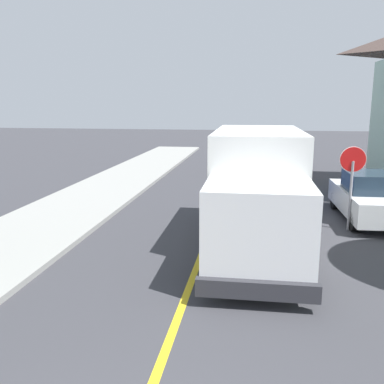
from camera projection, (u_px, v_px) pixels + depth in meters
name	position (u px, v px, depth m)	size (l,w,h in m)	color
centre_line_yellow	(209.00, 234.00, 12.90)	(0.16, 56.00, 0.01)	gold
box_truck	(257.00, 184.00, 11.56)	(2.49, 7.21, 3.20)	silver
parked_car_near	(282.00, 177.00, 18.14)	(1.90, 4.44, 1.67)	#2D4793
parked_car_mid	(262.00, 157.00, 24.85)	(1.98, 4.47, 1.67)	maroon
parked_car_far	(269.00, 146.00, 31.34)	(1.92, 4.45, 1.67)	silver
parked_van_across	(369.00, 198.00, 14.31)	(1.95, 4.46, 1.67)	silver
stop_sign	(352.00, 172.00, 12.96)	(0.80, 0.10, 2.65)	gray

